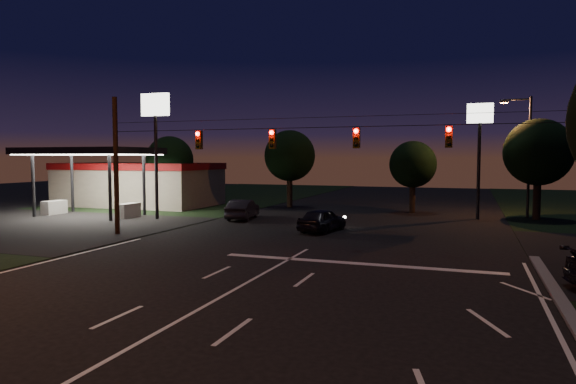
% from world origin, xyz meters
% --- Properties ---
extents(ground, '(140.00, 140.00, 0.00)m').
position_xyz_m(ground, '(0.00, 0.00, 0.00)').
color(ground, black).
rests_on(ground, ground).
extents(cross_street_left, '(20.00, 16.00, 0.02)m').
position_xyz_m(cross_street_left, '(-20.00, 16.00, 0.00)').
color(cross_street_left, black).
rests_on(cross_street_left, ground).
extents(stop_bar, '(12.00, 0.50, 0.01)m').
position_xyz_m(stop_bar, '(3.00, 11.50, 0.01)').
color(stop_bar, silver).
rests_on(stop_bar, ground).
extents(utility_pole_left, '(0.28, 0.28, 8.00)m').
position_xyz_m(utility_pole_left, '(-12.00, 15.00, 0.00)').
color(utility_pole_left, black).
rests_on(utility_pole_left, ground).
extents(signal_span, '(24.00, 0.40, 1.56)m').
position_xyz_m(signal_span, '(-0.00, 14.96, 5.50)').
color(signal_span, black).
rests_on(signal_span, ground).
extents(gas_station, '(14.20, 16.10, 5.25)m').
position_xyz_m(gas_station, '(-21.86, 30.39, 2.38)').
color(gas_station, gray).
rests_on(gas_station, ground).
extents(pole_sign_left_near, '(2.20, 0.30, 9.10)m').
position_xyz_m(pole_sign_left_near, '(-14.00, 22.00, 6.98)').
color(pole_sign_left_near, black).
rests_on(pole_sign_left_near, ground).
extents(pole_sign_right, '(1.80, 0.30, 8.40)m').
position_xyz_m(pole_sign_right, '(8.00, 30.00, 6.24)').
color(pole_sign_right, black).
rests_on(pole_sign_right, ground).
extents(street_light_right_far, '(2.20, 0.35, 9.00)m').
position_xyz_m(street_light_right_far, '(11.24, 32.00, 5.24)').
color(street_light_right_far, black).
rests_on(street_light_right_far, ground).
extents(tree_far_a, '(4.20, 4.20, 6.42)m').
position_xyz_m(tree_far_a, '(-17.98, 30.12, 4.26)').
color(tree_far_a, black).
rests_on(tree_far_a, ground).
extents(tree_far_b, '(4.60, 4.60, 6.98)m').
position_xyz_m(tree_far_b, '(-7.98, 34.13, 4.61)').
color(tree_far_b, black).
rests_on(tree_far_b, ground).
extents(tree_far_c, '(3.80, 3.80, 5.86)m').
position_xyz_m(tree_far_c, '(3.02, 33.10, 3.90)').
color(tree_far_c, black).
rests_on(tree_far_c, ground).
extents(tree_far_d, '(4.80, 4.80, 7.30)m').
position_xyz_m(tree_far_d, '(12.02, 31.13, 4.83)').
color(tree_far_d, black).
rests_on(tree_far_d, ground).
extents(car_oncoming_a, '(2.39, 4.41, 1.42)m').
position_xyz_m(car_oncoming_a, '(-1.00, 20.22, 0.71)').
color(car_oncoming_a, black).
rests_on(car_oncoming_a, ground).
extents(car_oncoming_b, '(2.24, 4.55, 1.43)m').
position_xyz_m(car_oncoming_b, '(-8.19, 24.25, 0.72)').
color(car_oncoming_b, black).
rests_on(car_oncoming_b, ground).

